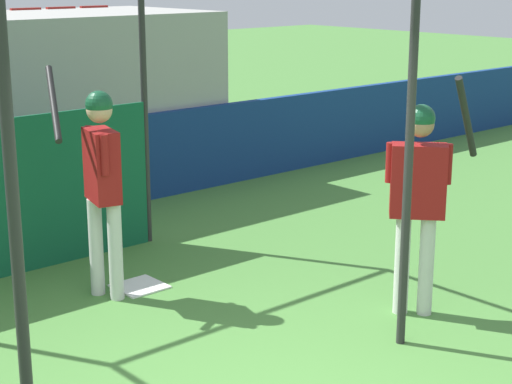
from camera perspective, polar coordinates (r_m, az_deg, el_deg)
The scene contains 4 objects.
batting_cage at distance 7.94m, azimuth -14.45°, elevation 2.64°, with size 3.30×3.65×3.11m.
home_plate at distance 8.26m, azimuth -7.77°, elevation -6.24°, with size 0.44×0.44×0.02m.
player_batter at distance 7.74m, azimuth -10.31°, elevation 1.29°, with size 0.61×0.98×2.08m.
player_waiting at distance 7.37m, azimuth 10.82°, elevation 0.24°, with size 0.74×0.64×2.12m.
Camera 1 is at (-3.46, -3.55, 2.93)m, focal length 60.00 mm.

